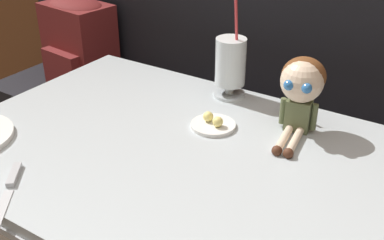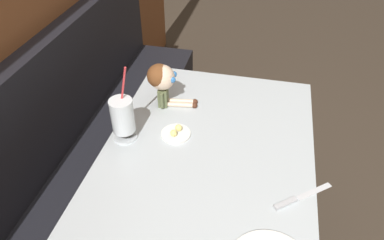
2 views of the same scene
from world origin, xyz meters
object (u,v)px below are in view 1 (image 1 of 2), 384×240
butter_saucer (213,124)px  butter_knife (11,184)px  seated_doll (302,85)px  milkshake_glass (230,65)px  backpack (79,43)px

butter_saucer → butter_knife: size_ratio=0.62×
seated_doll → milkshake_glass: bearing=161.0°
milkshake_glass → butter_knife: milkshake_glass is taller
butter_knife → seated_doll: (0.43, 0.57, 0.12)m
butter_saucer → butter_knife: butter_saucer is taller
milkshake_glass → backpack: 0.96m
milkshake_glass → seated_doll: (0.25, -0.09, 0.03)m
seated_doll → backpack: (-1.16, 0.35, -0.21)m
milkshake_glass → backpack: (-0.91, 0.27, -0.18)m
backpack → butter_knife: bearing=-51.8°
butter_knife → seated_doll: 0.73m
butter_knife → backpack: backpack is taller
butter_saucer → backpack: backpack is taller
butter_saucer → butter_knife: (-0.24, -0.47, -0.00)m
milkshake_glass → butter_knife: 0.69m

